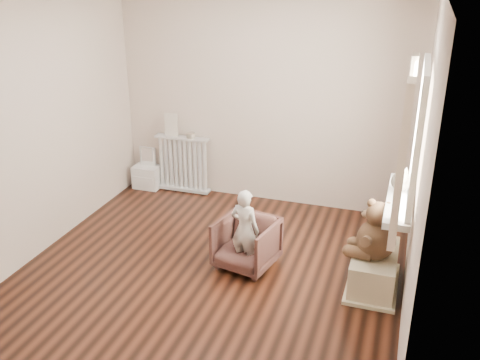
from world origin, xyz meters
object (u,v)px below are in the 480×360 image
(child, at_px, (245,229))
(radiator, at_px, (183,163))
(toy_vanity, at_px, (147,168))
(plush_cat, at_px, (401,180))
(toy_bench, at_px, (374,266))
(teddy_bear, at_px, (378,225))
(armchair, at_px, (246,243))

(child, bearing_deg, radiator, -37.08)
(radiator, xyz_separation_m, toy_vanity, (-0.51, -0.03, -0.11))
(toy_vanity, xyz_separation_m, plush_cat, (3.20, -1.20, 0.72))
(radiator, xyz_separation_m, toy_bench, (2.55, -1.44, -0.19))
(child, distance_m, toy_bench, 1.25)
(toy_bench, xyz_separation_m, plush_cat, (0.14, 0.20, 0.80))
(radiator, bearing_deg, toy_bench, -29.42)
(radiator, relative_size, toy_bench, 1.00)
(toy_bench, distance_m, teddy_bear, 0.48)
(teddy_bear, bearing_deg, child, -172.12)
(toy_bench, distance_m, plush_cat, 0.84)
(toy_bench, bearing_deg, plush_cat, 55.50)
(child, height_order, teddy_bear, teddy_bear)
(teddy_bear, bearing_deg, plush_cat, 70.70)
(armchair, bearing_deg, toy_vanity, 153.67)
(armchair, distance_m, child, 0.19)
(child, bearing_deg, armchair, -78.00)
(teddy_bear, bearing_deg, radiator, 156.56)
(radiator, xyz_separation_m, child, (1.33, -1.53, 0.04))
(toy_vanity, distance_m, teddy_bear, 3.42)
(toy_vanity, distance_m, armchair, 2.34)
(child, height_order, plush_cat, plush_cat)
(radiator, height_order, armchair, radiator)
(radiator, distance_m, toy_bench, 2.93)
(toy_vanity, bearing_deg, child, -39.27)
(radiator, relative_size, toy_vanity, 1.37)
(teddy_bear, distance_m, plush_cat, 0.46)
(teddy_bear, relative_size, plush_cat, 1.92)
(toy_vanity, bearing_deg, armchair, -38.33)
(toy_vanity, xyz_separation_m, teddy_bear, (3.05, -1.49, 0.40))
(armchair, bearing_deg, toy_bench, 14.06)
(radiator, distance_m, armchair, 1.99)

